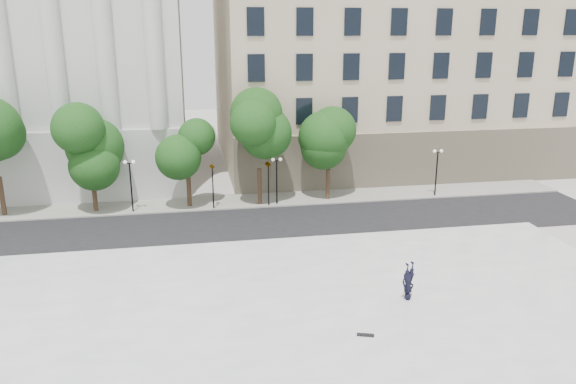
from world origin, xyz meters
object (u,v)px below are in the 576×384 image
Objects in this scene: traffic_light_east at (268,161)px; skateboard at (365,335)px; traffic_light_west at (212,165)px; person_lying at (408,294)px.

traffic_light_east is 21.36m from skateboard.
traffic_light_west is 20.33m from person_lying.
skateboard is (-3.22, -3.06, -0.24)m from person_lying.
skateboard is at bearing -155.94° from person_lying.
traffic_light_east is 2.12× the size of person_lying.
traffic_light_west reaches higher than skateboard.
traffic_light_east is at bearing 84.84° from person_lying.
traffic_light_west is 0.97× the size of traffic_light_east.
traffic_light_east reaches higher than traffic_light_west.
traffic_light_east reaches higher than person_lying.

